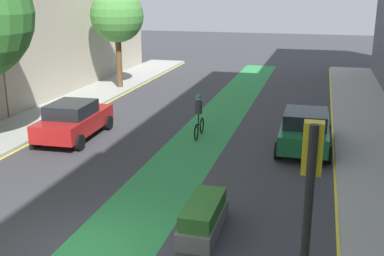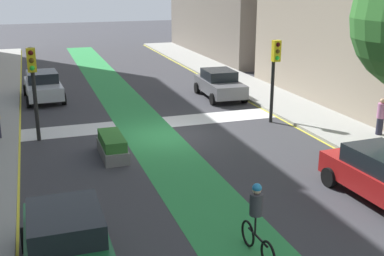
# 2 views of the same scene
# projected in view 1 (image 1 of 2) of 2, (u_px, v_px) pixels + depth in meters

# --- Properties ---
(ground_plane) EXTENTS (120.00, 120.00, 0.00)m
(ground_plane) POSITION_uv_depth(u_px,v_px,m) (80.00, 254.00, 11.32)
(ground_plane) COLOR #38383D
(traffic_signal_near_right) EXTENTS (0.35, 0.52, 3.88)m
(traffic_signal_near_right) POSITION_uv_depth(u_px,v_px,m) (310.00, 185.00, 8.38)
(traffic_signal_near_right) COLOR black
(traffic_signal_near_right) RESTS_ON ground_plane
(car_green_right_far) EXTENTS (2.03, 4.21, 1.57)m
(car_green_right_far) POSITION_uv_depth(u_px,v_px,m) (305.00, 129.00, 18.53)
(car_green_right_far) COLOR #196033
(car_green_right_far) RESTS_ON ground_plane
(car_red_left_far) EXTENTS (2.17, 4.27, 1.57)m
(car_red_left_far) POSITION_uv_depth(u_px,v_px,m) (74.00, 120.00, 19.87)
(car_red_left_far) COLOR #A51919
(car_red_left_far) RESTS_ON ground_plane
(cyclist_in_lane) EXTENTS (0.32, 1.73, 1.86)m
(cyclist_in_lane) POSITION_uv_depth(u_px,v_px,m) (199.00, 115.00, 20.03)
(cyclist_in_lane) COLOR black
(cyclist_in_lane) RESTS_ON ground_plane
(street_tree_far) EXTENTS (3.22, 3.22, 5.97)m
(street_tree_far) POSITION_uv_depth(u_px,v_px,m) (117.00, 16.00, 28.67)
(street_tree_far) COLOR brown
(street_tree_far) RESTS_ON sidewalk_left
(median_planter) EXTENTS (0.88, 2.32, 0.85)m
(median_planter) POSITION_uv_depth(u_px,v_px,m) (203.00, 217.00, 12.26)
(median_planter) COLOR slate
(median_planter) RESTS_ON ground_plane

